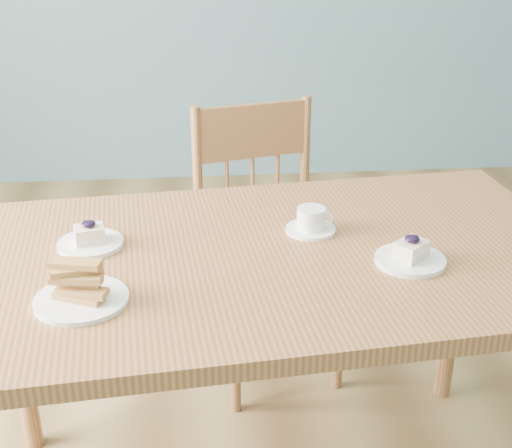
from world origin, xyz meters
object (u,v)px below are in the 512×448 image
dining_table (273,281)px  cheesecake_plate_near (411,256)px  coffee_cup (311,221)px  biscotti_plate (80,290)px  dining_chair (266,244)px  cheesecake_plate_far (90,240)px

dining_table → cheesecake_plate_near: (0.30, -0.08, 0.09)m
cheesecake_plate_near → coffee_cup: 0.27m
biscotti_plate → dining_chair: bearing=61.0°
dining_chair → cheesecake_plate_far: dining_chair is taller
dining_table → coffee_cup: coffee_cup is taller
dining_table → coffee_cup: 0.18m
coffee_cup → biscotti_plate: 0.59m
dining_chair → biscotti_plate: size_ratio=4.82×
dining_chair → dining_table: bearing=-108.9°
dining_table → cheesecake_plate_near: bearing=-20.6°
biscotti_plate → coffee_cup: bearing=29.3°
dining_chair → biscotti_plate: bearing=-133.4°
cheesecake_plate_far → coffee_cup: bearing=3.8°
dining_table → dining_chair: 0.68m
dining_chair → coffee_cup: size_ratio=7.54×
cheesecake_plate_near → coffee_cup: size_ratio=1.30×
dining_chair → coffee_cup: 0.63m
cheesecake_plate_near → cheesecake_plate_far: (-0.72, 0.15, -0.00)m
dining_chair → coffee_cup: (0.05, -0.54, 0.33)m
cheesecake_plate_near → biscotti_plate: biscotti_plate is taller
cheesecake_plate_far → biscotti_plate: (0.01, -0.25, 0.01)m
dining_table → coffee_cup: bearing=38.4°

